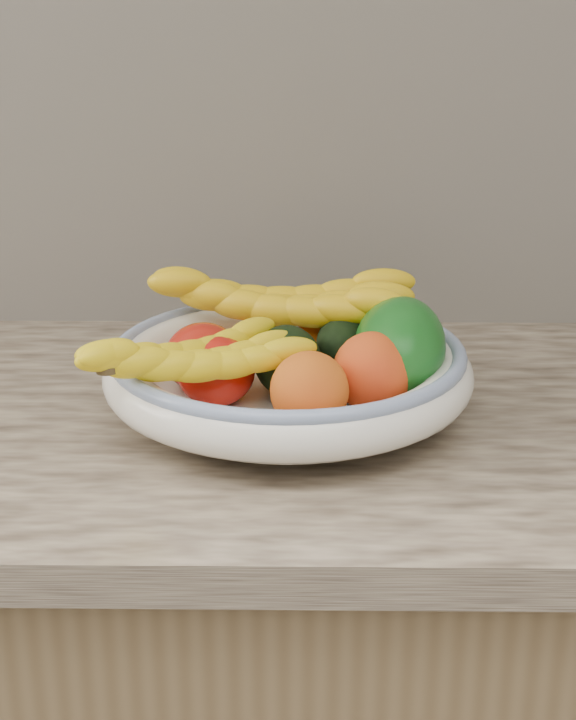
# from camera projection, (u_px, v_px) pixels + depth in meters

# --- Properties ---
(fruit_bowl) EXTENTS (0.39, 0.39, 0.08)m
(fruit_bowl) POSITION_uv_depth(u_px,v_px,m) (288.00, 370.00, 1.06)
(fruit_bowl) COLOR white
(fruit_bowl) RESTS_ON kitchen_counter
(clementine_back_left) EXTENTS (0.06, 0.06, 0.05)m
(clementine_back_left) POSITION_uv_depth(u_px,v_px,m) (256.00, 337.00, 1.15)
(clementine_back_left) COLOR #FF5605
(clementine_back_left) RESTS_ON fruit_bowl
(clementine_back_right) EXTENTS (0.06, 0.06, 0.04)m
(clementine_back_right) POSITION_uv_depth(u_px,v_px,m) (316.00, 337.00, 1.15)
(clementine_back_right) COLOR #E25A04
(clementine_back_right) RESTS_ON fruit_bowl
(tomato_left) EXTENTS (0.10, 0.10, 0.07)m
(tomato_left) POSITION_uv_depth(u_px,v_px,m) (203.00, 357.00, 1.06)
(tomato_left) COLOR #AE190D
(tomato_left) RESTS_ON fruit_bowl
(tomato_near_left) EXTENTS (0.09, 0.09, 0.07)m
(tomato_near_left) POSITION_uv_depth(u_px,v_px,m) (216.00, 371.00, 1.02)
(tomato_near_left) COLOR red
(tomato_near_left) RESTS_ON fruit_bowl
(avocado_center) EXTENTS (0.08, 0.11, 0.07)m
(avocado_center) POSITION_uv_depth(u_px,v_px,m) (287.00, 361.00, 1.04)
(avocado_center) COLOR black
(avocado_center) RESTS_ON fruit_bowl
(avocado_right) EXTENTS (0.08, 0.10, 0.06)m
(avocado_right) POSITION_uv_depth(u_px,v_px,m) (346.00, 342.00, 1.10)
(avocado_right) COLOR black
(avocado_right) RESTS_ON fruit_bowl
(green_mango) EXTENTS (0.13, 0.15, 0.13)m
(green_mango) POSITION_uv_depth(u_px,v_px,m) (399.00, 348.00, 1.05)
(green_mango) COLOR #0E4F13
(green_mango) RESTS_ON fruit_bowl
(peach_front) EXTENTS (0.08, 0.08, 0.08)m
(peach_front) POSITION_uv_depth(u_px,v_px,m) (309.00, 390.00, 0.96)
(peach_front) COLOR orange
(peach_front) RESTS_ON fruit_bowl
(peach_right) EXTENTS (0.09, 0.09, 0.08)m
(peach_right) POSITION_uv_depth(u_px,v_px,m) (373.00, 371.00, 1.00)
(peach_right) COLOR orange
(peach_right) RESTS_ON fruit_bowl
(banana_bunch_back) EXTENTS (0.33, 0.17, 0.09)m
(banana_bunch_back) POSITION_uv_depth(u_px,v_px,m) (278.00, 309.00, 1.13)
(banana_bunch_back) COLOR yellow
(banana_bunch_back) RESTS_ON fruit_bowl
(banana_bunch_front) EXTENTS (0.27, 0.22, 0.07)m
(banana_bunch_front) POSITION_uv_depth(u_px,v_px,m) (193.00, 365.00, 0.98)
(banana_bunch_front) COLOR yellow
(banana_bunch_front) RESTS_ON fruit_bowl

